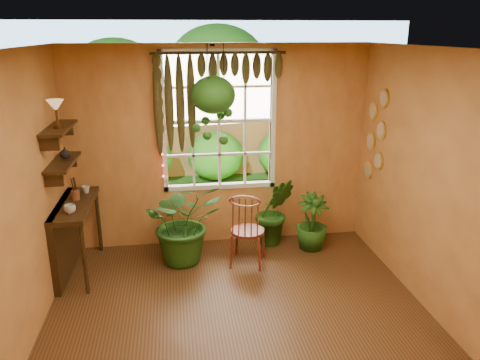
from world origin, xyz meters
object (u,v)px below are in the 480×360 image
at_px(hanging_basket, 213,101).
at_px(potted_plant_left, 184,222).
at_px(counter_ledge, 68,230).
at_px(potted_plant_mid, 274,211).
at_px(windsor_chair, 247,241).

bearing_deg(hanging_basket, potted_plant_left, -145.56).
distance_m(counter_ledge, potted_plant_mid, 2.67).
bearing_deg(potted_plant_mid, potted_plant_left, -164.67).
height_order(counter_ledge, windsor_chair, windsor_chair).
bearing_deg(hanging_basket, counter_ledge, -168.13).
bearing_deg(windsor_chair, potted_plant_left, -176.17).
xyz_separation_m(windsor_chair, potted_plant_mid, (0.46, 0.55, 0.15)).
distance_m(windsor_chair, potted_plant_left, 0.83).
distance_m(counter_ledge, windsor_chair, 2.18).
distance_m(windsor_chair, hanging_basket, 1.79).
bearing_deg(potted_plant_mid, counter_ledge, -170.69).
bearing_deg(potted_plant_left, counter_ledge, -176.24).
bearing_deg(hanging_basket, potted_plant_mid, 3.53).
height_order(counter_ledge, hanging_basket, hanging_basket).
distance_m(potted_plant_left, potted_plant_mid, 1.29).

